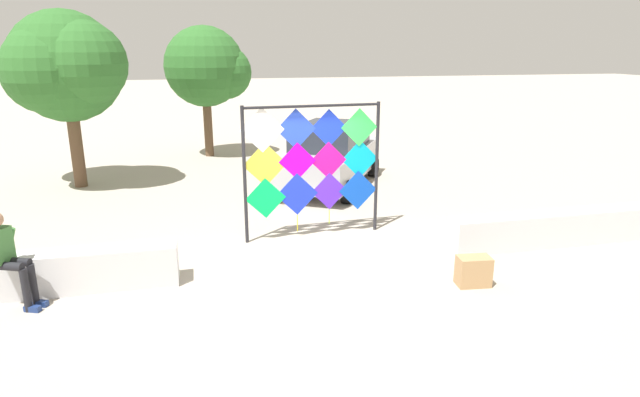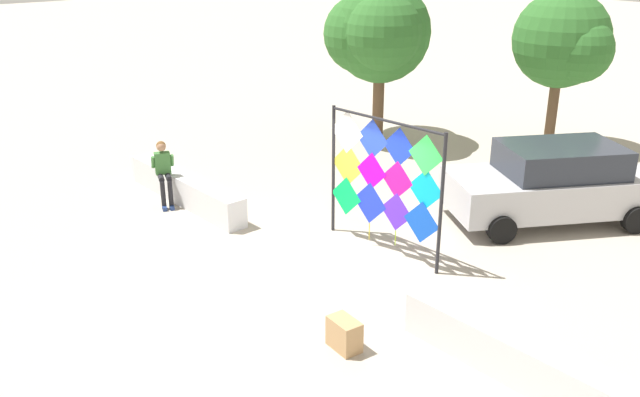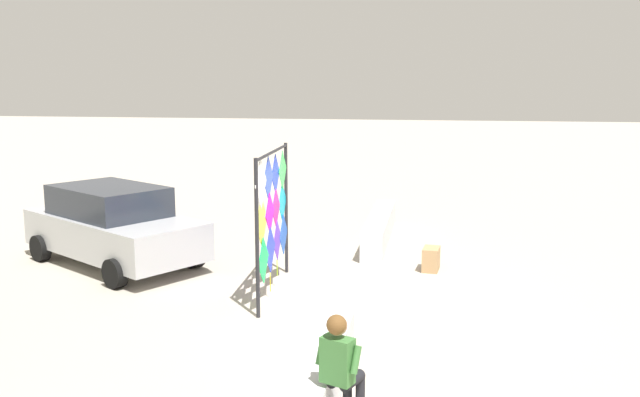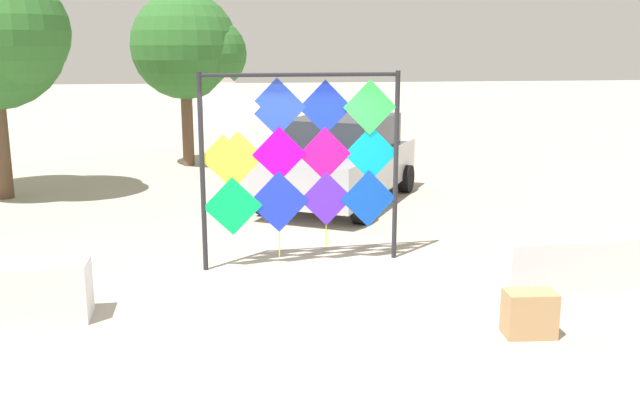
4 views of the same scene
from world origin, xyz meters
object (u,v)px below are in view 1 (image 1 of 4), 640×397
(seated_vendor, at_px, (7,252))
(parked_car, at_px, (329,155))
(tree_far_right, at_px, (62,68))
(kite_display_rack, at_px, (311,160))
(cardboard_box_small, at_px, (473,271))
(tree_broadleaf, at_px, (209,68))

(seated_vendor, height_order, parked_car, parked_car)
(seated_vendor, relative_size, tree_far_right, 0.32)
(kite_display_rack, xyz_separation_m, seated_vendor, (-5.10, -2.05, -0.73))
(seated_vendor, height_order, cardboard_box_small, seated_vendor)
(kite_display_rack, distance_m, tree_broadleaf, 9.44)
(cardboard_box_small, distance_m, tree_far_right, 11.88)
(cardboard_box_small, bearing_deg, tree_far_right, 132.35)
(kite_display_rack, relative_size, cardboard_box_small, 5.33)
(seated_vendor, relative_size, tree_broadleaf, 0.33)
(kite_display_rack, relative_size, tree_broadleaf, 0.63)
(kite_display_rack, relative_size, seated_vendor, 1.89)
(parked_car, height_order, tree_far_right, tree_far_right)
(tree_far_right, relative_size, tree_broadleaf, 1.05)
(tree_broadleaf, bearing_deg, cardboard_box_small, -72.94)
(kite_display_rack, xyz_separation_m, parked_car, (1.40, 4.00, -0.75))
(tree_broadleaf, bearing_deg, tree_far_right, -137.55)
(parked_car, relative_size, cardboard_box_small, 8.94)
(parked_car, xyz_separation_m, tree_broadleaf, (-3.03, 5.19, 2.24))
(parked_car, distance_m, cardboard_box_small, 7.02)
(kite_display_rack, bearing_deg, seated_vendor, -158.07)
(kite_display_rack, height_order, cardboard_box_small, kite_display_rack)
(cardboard_box_small, relative_size, tree_broadleaf, 0.12)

